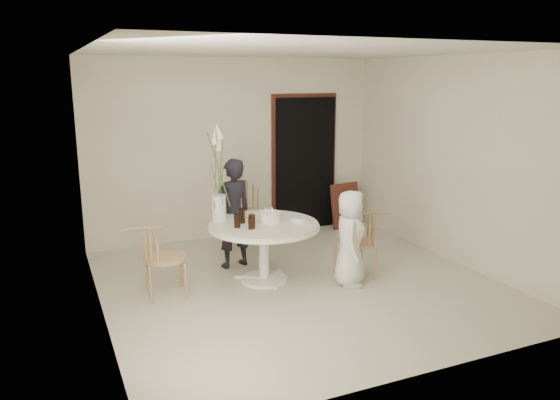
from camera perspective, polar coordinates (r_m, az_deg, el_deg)
name	(u,v)px	position (r m, az deg, el deg)	size (l,w,h in m)	color
ground	(299,283)	(6.64, 2.00, -8.70)	(4.50, 4.50, 0.00)	beige
room_shell	(300,149)	(6.22, 2.12, 5.30)	(4.50, 4.50, 4.50)	silver
doorway	(305,164)	(8.75, 2.62, 3.77)	(1.00, 0.10, 2.10)	black
door_trim	(304,160)	(8.78, 2.51, 4.19)	(1.12, 0.03, 2.22)	#5C2A1F
table	(264,232)	(6.52, -1.69, -3.37)	(1.33, 1.33, 0.73)	white
picture_frame	(346,205)	(8.96, 6.87, -0.57)	(0.55, 0.04, 0.73)	#5C2A1F
chair_far	(240,204)	(7.82, -4.15, -0.44)	(0.65, 0.68, 0.99)	tan
chair_right	(364,235)	(6.78, 8.74, -3.65)	(0.52, 0.49, 0.81)	tan
chair_left	(154,251)	(6.25, -13.00, -5.21)	(0.53, 0.49, 0.83)	tan
girl	(233,213)	(7.02, -4.94, -1.40)	(0.52, 0.34, 1.42)	black
boy	(350,238)	(6.48, 7.35, -3.97)	(0.56, 0.36, 1.15)	white
birthday_cake	(270,217)	(6.51, -1.09, -1.78)	(0.26, 0.26, 0.17)	silver
cola_tumbler_a	(251,223)	(6.22, -3.06, -2.43)	(0.07, 0.07, 0.14)	black
cola_tumbler_b	(252,221)	(6.24, -2.95, -2.25)	(0.08, 0.08, 0.17)	black
cola_tumbler_c	(237,221)	(6.29, -4.50, -2.18)	(0.07, 0.07, 0.16)	black
cola_tumbler_d	(242,216)	(6.48, -4.02, -1.67)	(0.08, 0.08, 0.17)	black
plate_stack	(300,219)	(6.55, 2.10, -2.01)	(0.22, 0.22, 0.06)	silver
flower_vase	(218,187)	(6.52, -6.45, 1.41)	(0.17, 0.17, 1.19)	white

